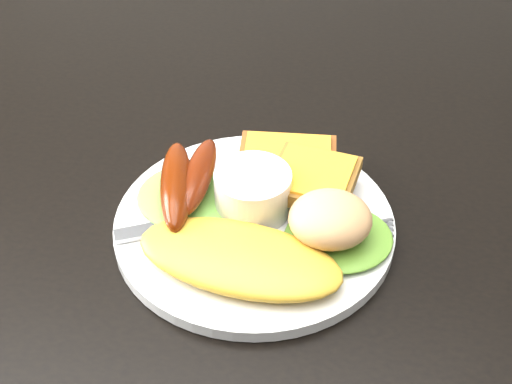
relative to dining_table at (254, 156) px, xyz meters
The scene contains 12 objects.
dining_table is the anchor object (origin of this frame).
plate 0.12m from the dining_table, 82.40° to the right, with size 0.22×0.22×0.01m, color white.
lettuce_left 0.12m from the dining_table, 108.58° to the right, with size 0.09×0.09×0.01m, color #5A9329.
lettuce_right 0.16m from the dining_table, 58.69° to the right, with size 0.08×0.08×0.01m, color #578724.
omelette 0.18m from the dining_table, 86.03° to the right, with size 0.16×0.07×0.02m, color gold.
sausage_a 0.13m from the dining_table, 113.51° to the right, with size 0.03×0.11×0.03m, color #5C1100.
sausage_b 0.11m from the dining_table, 108.66° to the right, with size 0.02×0.09×0.02m, color #641F00.
ramekin 0.12m from the dining_table, 83.03° to the right, with size 0.06×0.06×0.04m, color white.
toast_a 0.08m from the dining_table, 60.04° to the right, with size 0.08×0.08×0.01m, color brown.
toast_b 0.12m from the dining_table, 55.87° to the right, with size 0.07×0.07×0.01m, color brown.
potato_salad 0.17m from the dining_table, 61.22° to the right, with size 0.06×0.06×0.03m, color beige.
fork 0.13m from the dining_table, 95.88° to the right, with size 0.16×0.01×0.00m, color #ADAFB7.
Camera 1 is at (0.07, -0.53, 1.15)m, focal length 50.00 mm.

